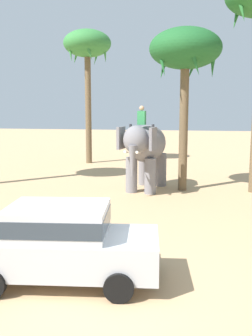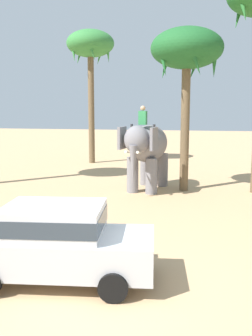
{
  "view_description": "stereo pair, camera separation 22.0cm",
  "coord_description": "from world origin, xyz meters",
  "px_view_note": "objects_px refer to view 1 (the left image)",
  "views": [
    {
      "loc": [
        2.07,
        -7.24,
        3.73
      ],
      "look_at": [
        -0.51,
        6.15,
        1.6
      ],
      "focal_mm": 40.39,
      "sensor_mm": 36.0,
      "label": 1
    },
    {
      "loc": [
        2.29,
        -7.19,
        3.73
      ],
      "look_at": [
        -0.51,
        6.15,
        1.6
      ],
      "focal_mm": 40.39,
      "sensor_mm": 36.0,
      "label": 2
    }
  ],
  "objects_px": {
    "car_sedan_foreground": "(61,240)",
    "palm_tree_left_of_road": "(87,48)",
    "elephant_with_mahout": "(145,147)",
    "palm_tree_near_hut": "(185,53)"
  },
  "relations": [
    {
      "from": "car_sedan_foreground",
      "to": "palm_tree_left_of_road",
      "type": "height_order",
      "value": "palm_tree_left_of_road"
    },
    {
      "from": "elephant_with_mahout",
      "to": "palm_tree_left_of_road",
      "type": "relative_size",
      "value": 0.44
    },
    {
      "from": "elephant_with_mahout",
      "to": "palm_tree_near_hut",
      "type": "distance_m",
      "value": 4.54
    },
    {
      "from": "car_sedan_foreground",
      "to": "palm_tree_near_hut",
      "type": "relative_size",
      "value": 0.59
    },
    {
      "from": "car_sedan_foreground",
      "to": "elephant_with_mahout",
      "type": "relative_size",
      "value": 1.08
    },
    {
      "from": "palm_tree_near_hut",
      "to": "palm_tree_left_of_road",
      "type": "xyz_separation_m",
      "value": [
        -6.82,
        7.85,
        1.59
      ]
    },
    {
      "from": "car_sedan_foreground",
      "to": "palm_tree_left_of_road",
      "type": "relative_size",
      "value": 0.48
    },
    {
      "from": "palm_tree_left_of_road",
      "to": "palm_tree_near_hut",
      "type": "bearing_deg",
      "value": -49.01
    },
    {
      "from": "palm_tree_left_of_road",
      "to": "elephant_with_mahout",
      "type": "bearing_deg",
      "value": -57.83
    },
    {
      "from": "elephant_with_mahout",
      "to": "palm_tree_left_of_road",
      "type": "bearing_deg",
      "value": 122.17
    }
  ]
}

